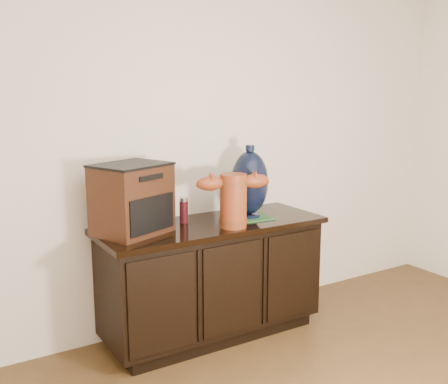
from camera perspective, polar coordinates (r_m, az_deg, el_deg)
sideboard at (r=3.42m, az=-1.32°, el=-9.36°), size 1.46×0.56×0.75m
terracotta_vessel at (r=3.17m, az=1.02°, el=-0.59°), size 0.47×0.21×0.33m
tv_radio at (r=3.08m, az=-9.99°, el=-0.74°), size 0.50×0.46×0.41m
green_mat at (r=3.45m, az=2.77°, el=-2.74°), size 0.28×0.28×0.01m
lamp_base at (r=3.40m, az=2.81°, el=0.98°), size 0.27×0.27×0.47m
spray_can at (r=3.31m, az=-4.40°, el=-2.02°), size 0.05×0.05×0.16m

